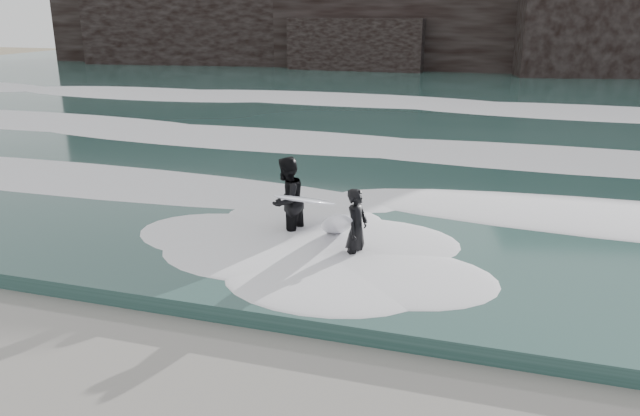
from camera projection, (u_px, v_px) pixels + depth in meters
The scene contains 7 objects.
sea at pixel (445, 98), 33.22m from camera, with size 90.00×52.00×0.30m, color #274742.
headland at pixel (475, 4), 47.17m from camera, with size 70.00×9.00×10.00m, color black.
foam_near at pixel (349, 197), 14.97m from camera, with size 60.00×3.20×0.20m, color white.
foam_mid at pixel (401, 140), 21.32m from camera, with size 60.00×4.00×0.24m, color white.
foam_far at pixel (435, 103), 29.49m from camera, with size 60.00×4.80×0.30m, color white.
surfer_left at pixel (351, 228), 11.68m from camera, with size 1.24×2.07×1.57m.
surfer_right at pixel (288, 201), 12.81m from camera, with size 1.46×1.98×1.87m.
Camera 1 is at (3.62, -4.88, 4.74)m, focal length 35.00 mm.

